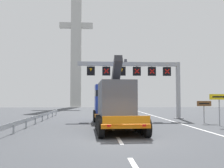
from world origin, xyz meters
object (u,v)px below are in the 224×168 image
(heavy_haul_truck_orange, at_px, (112,102))
(tourist_info_sign_brown, at_px, (204,106))
(bridge_pylon_distant, at_px, (76,40))
(overhead_lane_gantry, at_px, (140,73))
(exit_sign_yellow, at_px, (219,101))

(heavy_haul_truck_orange, bearing_deg, tourist_info_sign_brown, 10.38)
(tourist_info_sign_brown, distance_m, bridge_pylon_distant, 53.53)
(heavy_haul_truck_orange, height_order, tourist_info_sign_brown, heavy_haul_truck_orange)
(heavy_haul_truck_orange, xyz_separation_m, bridge_pylon_distant, (-6.60, 50.08, 16.30))
(overhead_lane_gantry, distance_m, tourist_info_sign_brown, 8.47)
(overhead_lane_gantry, bearing_deg, tourist_info_sign_brown, -48.72)
(overhead_lane_gantry, xyz_separation_m, tourist_info_sign_brown, (5.03, -5.73, -3.70))
(bridge_pylon_distant, bearing_deg, heavy_haul_truck_orange, -82.49)
(overhead_lane_gantry, distance_m, exit_sign_yellow, 10.44)
(heavy_haul_truck_orange, distance_m, bridge_pylon_distant, 53.08)
(tourist_info_sign_brown, xyz_separation_m, bridge_pylon_distant, (-15.31, 48.49, 16.74))
(overhead_lane_gantry, bearing_deg, bridge_pylon_distant, 103.52)
(overhead_lane_gantry, bearing_deg, exit_sign_yellow, -58.35)
(heavy_haul_truck_orange, height_order, exit_sign_yellow, heavy_haul_truck_orange)
(overhead_lane_gantry, distance_m, heavy_haul_truck_orange, 8.82)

